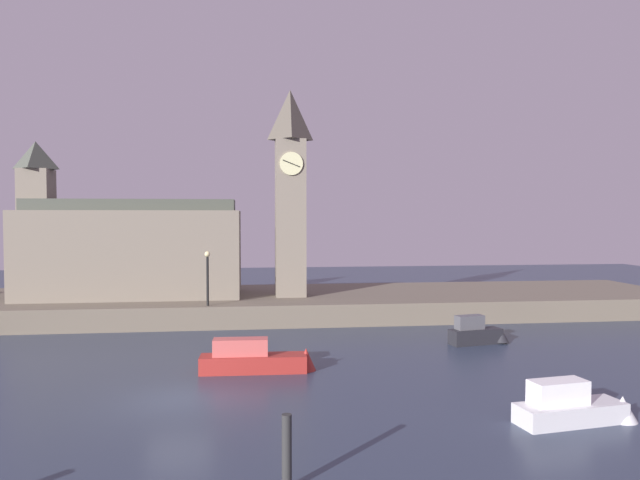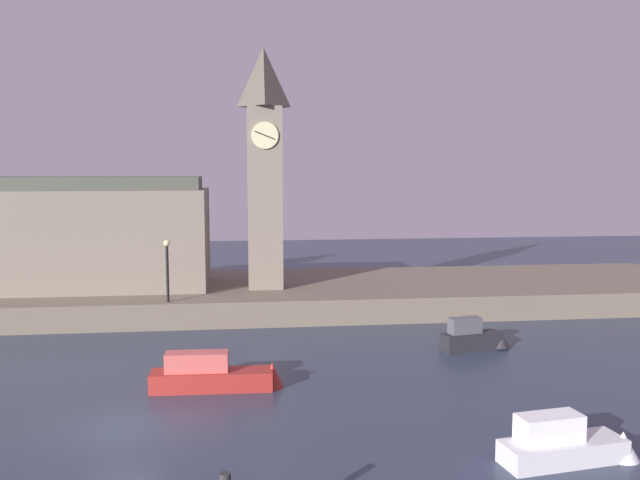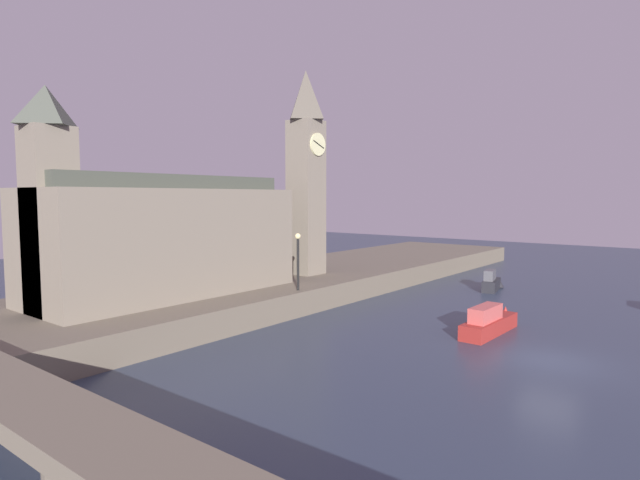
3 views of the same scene
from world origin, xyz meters
TOP-DOWN VIEW (x-y plane):
  - ground_plane at (0.00, 0.00)m, footprint 120.00×120.00m
  - far_embankment at (0.00, 20.00)m, footprint 70.00×12.00m
  - clock_tower at (5.68, 18.68)m, footprint 2.34×2.39m
  - parliament_hall at (-6.05, 19.92)m, footprint 15.34×6.16m
  - streetlamp at (0.06, 14.64)m, footprint 0.36×0.36m
  - mooring_post_right at (3.76, -8.04)m, footprint 0.27×0.27m
  - boat_barge_dark at (15.63, 8.29)m, footprint 3.60×1.53m
  - boat_ferry_white at (14.19, -4.28)m, footprint 4.62×1.82m
  - boat_dinghy_red at (3.27, 3.78)m, footprint 5.50×1.38m

SIDE VIEW (x-z plane):
  - ground_plane at x=0.00m, z-range 0.00..0.00m
  - boat_ferry_white at x=14.19m, z-range -0.28..1.35m
  - boat_dinghy_red at x=3.27m, z-range -0.30..1.45m
  - boat_barge_dark at x=15.63m, z-range -0.21..1.43m
  - far_embankment at x=0.00m, z-range 0.00..1.50m
  - mooring_post_right at x=3.76m, z-range 0.00..2.00m
  - streetlamp at x=0.06m, z-range 1.96..5.47m
  - parliament_hall at x=-6.05m, z-range -0.52..10.51m
  - clock_tower at x=5.68m, z-range 1.78..16.59m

